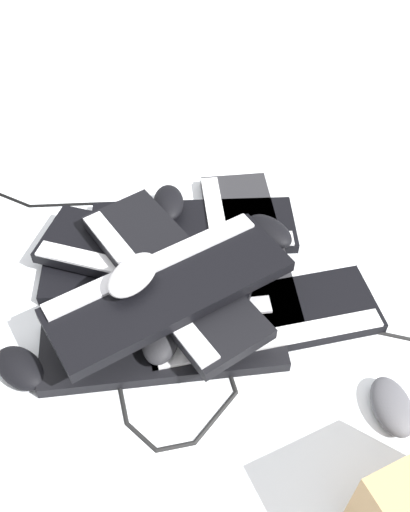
% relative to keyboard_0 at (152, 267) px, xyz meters
% --- Properties ---
extents(ground_plane, '(3.20, 3.20, 0.00)m').
position_rel_keyboard_0_xyz_m(ground_plane, '(-0.15, 0.00, -0.01)').
color(ground_plane, silver).
extents(keyboard_0, '(0.46, 0.29, 0.03)m').
position_rel_keyboard_0_xyz_m(keyboard_0, '(0.00, 0.00, 0.00)').
color(keyboard_0, black).
rests_on(keyboard_0, ground).
extents(keyboard_1, '(0.46, 0.31, 0.03)m').
position_rel_keyboard_0_xyz_m(keyboard_1, '(-0.08, 0.17, 0.00)').
color(keyboard_1, black).
rests_on(keyboard_1, ground).
extents(keyboard_2, '(0.46, 0.34, 0.03)m').
position_rel_keyboard_0_xyz_m(keyboard_2, '(-0.24, 0.07, 0.00)').
color(keyboard_2, black).
rests_on(keyboard_2, ground).
extents(keyboard_3, '(0.31, 0.46, 0.03)m').
position_rel_keyboard_0_xyz_m(keyboard_3, '(-0.17, -0.11, 0.00)').
color(keyboard_3, '#232326').
rests_on(keyboard_3, ground).
extents(keyboard_4, '(0.46, 0.28, 0.03)m').
position_rel_keyboard_0_xyz_m(keyboard_4, '(-0.05, -0.13, 0.00)').
color(keyboard_4, black).
rests_on(keyboard_4, ground).
extents(keyboard_5, '(0.44, 0.15, 0.03)m').
position_rel_keyboard_0_xyz_m(keyboard_5, '(0.01, -0.00, 0.03)').
color(keyboard_5, black).
rests_on(keyboard_5, keyboard_0).
extents(keyboard_6, '(0.44, 0.39, 0.03)m').
position_rel_keyboard_0_xyz_m(keyboard_6, '(-0.06, 0.05, 0.06)').
color(keyboard_6, black).
rests_on(keyboard_6, keyboard_5).
extents(keyboard_7, '(0.41, 0.43, 0.03)m').
position_rel_keyboard_0_xyz_m(keyboard_7, '(-0.08, 0.11, 0.09)').
color(keyboard_7, black).
rests_on(keyboard_7, keyboard_6).
extents(mouse_0, '(0.08, 0.12, 0.04)m').
position_rel_keyboard_0_xyz_m(mouse_0, '(-0.08, 0.18, 0.04)').
color(mouse_0, black).
rests_on(mouse_0, keyboard_1).
extents(mouse_1, '(0.11, 0.13, 0.04)m').
position_rel_keyboard_0_xyz_m(mouse_1, '(-0.49, 0.18, 0.01)').
color(mouse_1, '#4C4C51').
rests_on(mouse_1, ground).
extents(mouse_2, '(0.13, 0.10, 0.04)m').
position_rel_keyboard_0_xyz_m(mouse_2, '(-0.10, 0.14, 0.04)').
color(mouse_2, silver).
rests_on(mouse_2, keyboard_1).
extents(mouse_3, '(0.10, 0.13, 0.04)m').
position_rel_keyboard_0_xyz_m(mouse_3, '(0.01, -0.15, 0.04)').
color(mouse_3, black).
rests_on(mouse_3, keyboard_4).
extents(mouse_4, '(0.10, 0.12, 0.04)m').
position_rel_keyboard_0_xyz_m(mouse_4, '(-0.02, 0.13, 0.13)').
color(mouse_4, silver).
rests_on(mouse_4, keyboard_7).
extents(mouse_5, '(0.13, 0.11, 0.04)m').
position_rel_keyboard_0_xyz_m(mouse_5, '(0.14, 0.29, 0.01)').
color(mouse_5, black).
rests_on(mouse_5, ground).
extents(mouse_6, '(0.13, 0.11, 0.04)m').
position_rel_keyboard_0_xyz_m(mouse_6, '(-0.21, -0.13, 0.04)').
color(mouse_6, black).
rests_on(mouse_6, keyboard_3).
extents(cable_0, '(0.45, 0.26, 0.01)m').
position_rel_keyboard_0_xyz_m(cable_0, '(0.16, -0.09, -0.01)').
color(cable_0, black).
rests_on(cable_0, ground).
extents(cable_1, '(0.52, 0.37, 0.01)m').
position_rel_keyboard_0_xyz_m(cable_1, '(-0.24, 0.16, -0.01)').
color(cable_1, black).
rests_on(cable_1, ground).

